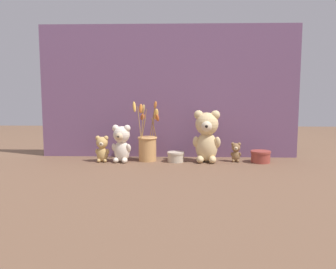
% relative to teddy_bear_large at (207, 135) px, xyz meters
% --- Properties ---
extents(ground_plane, '(4.00, 4.00, 0.00)m').
position_rel_teddy_bear_large_xyz_m(ground_plane, '(-0.21, -0.02, -0.15)').
color(ground_plane, brown).
extents(backdrop_wall, '(1.49, 0.02, 0.76)m').
position_rel_teddy_bear_large_xyz_m(backdrop_wall, '(-0.21, 0.15, 0.23)').
color(backdrop_wall, '#704C70').
rests_on(backdrop_wall, ground).
extents(teddy_bear_large, '(0.15, 0.14, 0.28)m').
position_rel_teddy_bear_large_xyz_m(teddy_bear_large, '(0.00, 0.00, 0.00)').
color(teddy_bear_large, '#DBBC84').
rests_on(teddy_bear_large, ground).
extents(teddy_bear_medium, '(0.11, 0.10, 0.20)m').
position_rel_teddy_bear_large_xyz_m(teddy_bear_medium, '(-0.46, -0.02, -0.04)').
color(teddy_bear_medium, beige).
rests_on(teddy_bear_medium, ground).
extents(teddy_bear_small, '(0.08, 0.07, 0.14)m').
position_rel_teddy_bear_large_xyz_m(teddy_bear_small, '(-0.57, -0.01, -0.07)').
color(teddy_bear_small, tan).
rests_on(teddy_bear_small, ground).
extents(teddy_bear_tiny, '(0.06, 0.05, 0.11)m').
position_rel_teddy_bear_large_xyz_m(teddy_bear_tiny, '(0.16, 0.01, -0.09)').
color(teddy_bear_tiny, olive).
rests_on(teddy_bear_tiny, ground).
extents(flower_vase, '(0.15, 0.11, 0.33)m').
position_rel_teddy_bear_large_xyz_m(flower_vase, '(-0.32, 0.03, -0.06)').
color(flower_vase, tan).
rests_on(flower_vase, ground).
extents(decorative_tin_tall, '(0.11, 0.11, 0.06)m').
position_rel_teddy_bear_large_xyz_m(decorative_tin_tall, '(0.29, -0.00, -0.12)').
color(decorative_tin_tall, '#993D33').
rests_on(decorative_tin_tall, ground).
extents(decorative_tin_short, '(0.09, 0.09, 0.05)m').
position_rel_teddy_bear_large_xyz_m(decorative_tin_short, '(-0.17, -0.00, -0.12)').
color(decorative_tin_short, beige).
rests_on(decorative_tin_short, ground).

